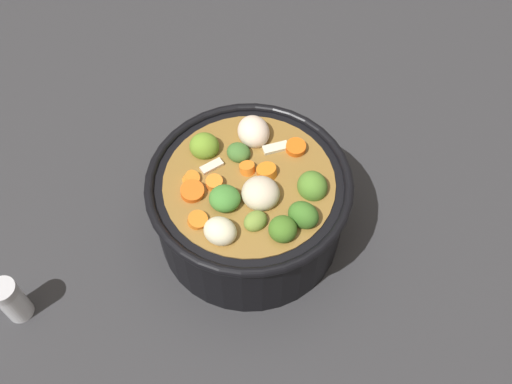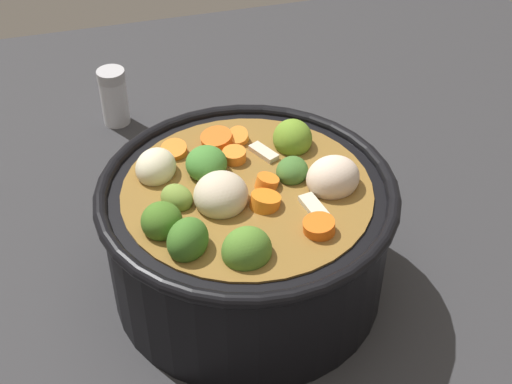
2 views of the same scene
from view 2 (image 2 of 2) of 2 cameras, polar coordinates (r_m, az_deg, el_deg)
ground_plane at (r=0.67m, az=-0.63°, el=-7.17°), size 1.10×1.10×0.00m
cooking_pot at (r=0.63m, az=-0.69°, el=-3.28°), size 0.25×0.25×0.14m
salt_shaker at (r=0.87m, az=-11.09°, el=7.35°), size 0.03×0.03×0.07m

